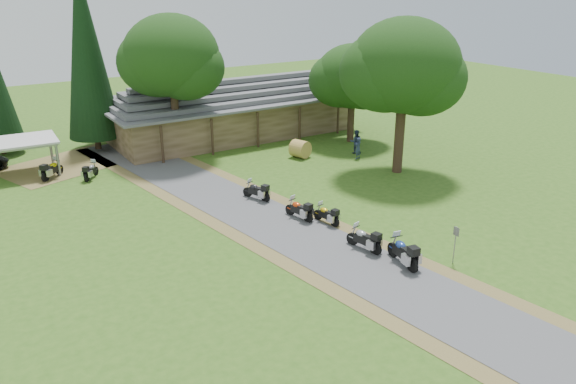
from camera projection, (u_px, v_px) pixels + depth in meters
ground at (351, 262)px, 26.81m from camera, size 120.00×120.00×0.00m
driveway at (296, 234)px, 29.71m from camera, size 51.95×51.95×0.00m
lodge at (232, 107)px, 47.87m from camera, size 21.40×9.40×4.90m
carport at (15, 158)px, 38.29m from camera, size 5.80×4.02×2.43m
motorcycle_row_a at (403, 250)px, 26.35m from camera, size 1.05×2.20×1.45m
motorcycle_row_b at (364, 238)px, 27.79m from camera, size 0.97×1.99×1.30m
motorcycle_row_c at (326, 214)px, 30.87m from camera, size 0.81×1.74×1.14m
motorcycle_row_d at (299, 208)px, 31.44m from camera, size 0.96×1.91×1.25m
motorcycle_row_e at (256, 190)px, 34.20m from camera, size 1.20×1.89×1.23m
motorcycle_carport_a at (52, 169)px, 37.91m from camera, size 1.85×1.79×1.33m
motorcycle_carport_b at (91, 170)px, 37.85m from camera, size 1.53×1.68×1.18m
person_a at (358, 146)px, 41.88m from camera, size 0.64×0.54×1.91m
person_b at (356, 140)px, 43.16m from camera, size 0.76×0.70×2.17m
hay_bale at (300, 149)px, 42.31m from camera, size 1.64×1.57×1.33m
sign_post at (455, 245)px, 26.37m from camera, size 0.34×0.06×1.89m
oak_lodge_left at (173, 76)px, 41.10m from camera, size 7.01×7.01×12.07m
oak_lodge_right at (352, 89)px, 45.23m from camera, size 6.04×6.04×8.69m
oak_driveway at (403, 87)px, 37.26m from camera, size 7.36×7.36×11.89m
cedar_near at (87, 57)px, 42.07m from camera, size 4.07×4.07×14.34m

